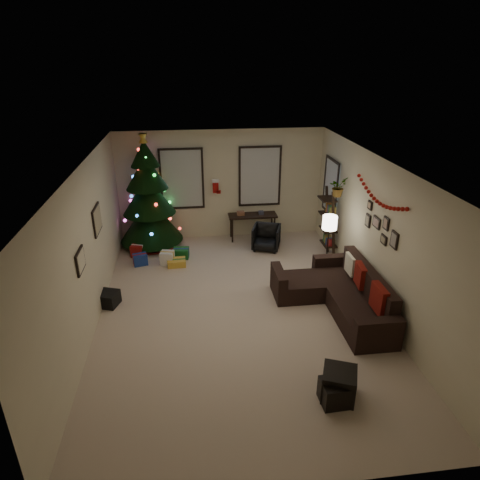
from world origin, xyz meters
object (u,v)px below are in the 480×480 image
at_px(sofa, 340,294).
at_px(christmas_tree, 149,200).
at_px(desk_chair, 266,237).
at_px(bookshelf, 329,225).
at_px(desk, 253,217).

bearing_deg(sofa, christmas_tree, 138.02).
height_order(christmas_tree, sofa, christmas_tree).
xyz_separation_m(desk_chair, bookshelf, (1.32, -0.58, 0.50)).
relative_size(christmas_tree, bookshelf, 1.71).
relative_size(desk_chair, bookshelf, 0.36).
bearing_deg(christmas_tree, sofa, -41.98).
bearing_deg(sofa, desk_chair, 108.49).
height_order(christmas_tree, desk_chair, christmas_tree).
bearing_deg(christmas_tree, bookshelf, -16.19).
relative_size(sofa, bookshelf, 1.51).
relative_size(sofa, desk, 2.05).
bearing_deg(christmas_tree, desk_chair, -12.30).
bearing_deg(bookshelf, desk_chair, 156.25).
relative_size(christmas_tree, sofa, 1.14).
distance_m(sofa, bookshelf, 2.19).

